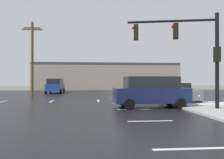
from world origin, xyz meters
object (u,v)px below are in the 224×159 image
object	(u,v)px
sedan_grey	(177,92)
utility_pole_far	(32,58)
utility_pole_distant	(32,56)
sedan_silver	(136,88)
suv_blue	(55,85)
suv_navy	(151,91)
traffic_signal_mast	(191,45)

from	to	relation	value
sedan_grey	utility_pole_far	distance (m)	15.97
utility_pole_distant	utility_pole_far	bearing A→B (deg)	-75.28
sedan_silver	suv_blue	bearing A→B (deg)	59.83
utility_pole_far	utility_pole_distant	world-z (taller)	utility_pole_distant
utility_pole_distant	sedan_silver	bearing A→B (deg)	-19.09
suv_blue	utility_pole_distant	distance (m)	5.07
suv_blue	utility_pole_far	world-z (taller)	utility_pole_far
suv_navy	sedan_silver	xyz separation A→B (m)	(1.38, 12.30, -0.24)
sedan_silver	sedan_grey	size ratio (longest dim) A/B	1.00
utility_pole_far	utility_pole_distant	distance (m)	6.16
sedan_grey	utility_pole_distant	world-z (taller)	utility_pole_distant
suv_blue	utility_pole_distant	bearing A→B (deg)	107.02
sedan_silver	utility_pole_far	bearing A→B (deg)	93.90
sedan_silver	utility_pole_far	distance (m)	12.38
sedan_silver	sedan_grey	distance (m)	9.33
sedan_silver	utility_pole_distant	size ratio (longest dim) A/B	0.47
traffic_signal_mast	suv_blue	xyz separation A→B (m)	(-11.08, 19.25, -2.86)
suv_navy	utility_pole_far	size ratio (longest dim) A/B	0.59
suv_blue	utility_pole_far	xyz separation A→B (m)	(-1.42, -6.78, 3.24)
traffic_signal_mast	suv_navy	size ratio (longest dim) A/B	1.16
suv_blue	utility_pole_far	size ratio (longest dim) A/B	0.59
suv_blue	sedan_grey	size ratio (longest dim) A/B	1.06
suv_blue	utility_pole_far	bearing A→B (deg)	168.76
traffic_signal_mast	utility_pole_distant	xyz separation A→B (m)	(-14.05, 18.37, 1.15)
utility_pole_distant	traffic_signal_mast	bearing A→B (deg)	-52.60
traffic_signal_mast	sedan_grey	xyz separation A→B (m)	(0.94, 4.56, -3.10)
traffic_signal_mast	sedan_silver	xyz separation A→B (m)	(-0.68, 13.75, -3.10)
sedan_grey	utility_pole_distant	size ratio (longest dim) A/B	0.47
traffic_signal_mast	utility_pole_distant	size ratio (longest dim) A/B	0.58
suv_navy	utility_pole_distant	bearing A→B (deg)	123.17
utility_pole_far	utility_pole_distant	size ratio (longest dim) A/B	0.84
suv_blue	sedan_silver	world-z (taller)	suv_blue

